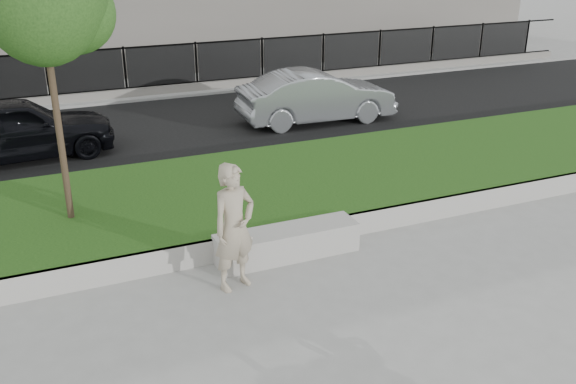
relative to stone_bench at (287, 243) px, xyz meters
name	(u,v)px	position (x,y,z in m)	size (l,w,h in m)	color
ground	(317,277)	(0.14, -0.80, -0.23)	(90.00, 90.00, 0.00)	gray
grass_bank	(247,194)	(0.14, 2.20, -0.03)	(34.00, 4.00, 0.40)	#10370D
grass_kerb	(289,237)	(0.14, 0.24, -0.03)	(34.00, 0.08, 0.40)	#ABA8A0
street	(176,127)	(0.14, 7.70, -0.21)	(34.00, 7.00, 0.04)	black
far_pavement	(141,89)	(0.14, 12.20, -0.17)	(34.00, 3.00, 0.12)	gray
iron_fence	(146,81)	(0.14, 11.20, 0.31)	(32.00, 0.30, 1.50)	slate
stone_bench	(287,243)	(0.00, 0.00, 0.00)	(2.29, 0.57, 0.47)	#ABA8A0
man	(234,227)	(-1.04, -0.55, 0.70)	(0.68, 0.45, 1.88)	tan
book	(243,239)	(-0.75, -0.07, 0.25)	(0.24, 0.18, 0.03)	beige
car_dark	(17,128)	(-3.66, 6.57, 0.51)	(1.66, 4.12, 1.40)	black
car_silver	(316,97)	(3.72, 6.67, 0.49)	(1.44, 4.14, 1.36)	gray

